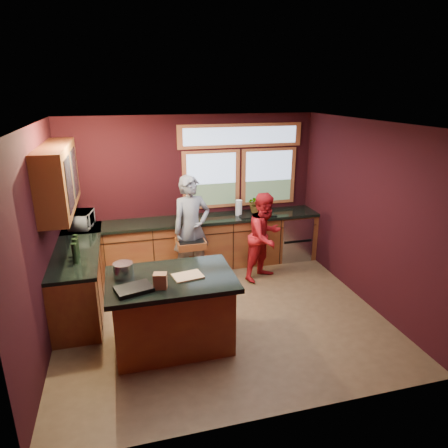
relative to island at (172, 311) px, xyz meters
name	(u,v)px	position (x,y,z in m)	size (l,w,h in m)	color
floor	(220,314)	(0.75, 0.53, -0.48)	(4.50, 4.50, 0.00)	brown
room_shell	(171,191)	(0.15, 0.86, 1.32)	(4.52, 4.02, 2.71)	black
back_counter	(208,242)	(0.95, 2.23, -0.01)	(4.50, 0.64, 0.93)	maroon
left_counter	(80,275)	(-1.20, 1.38, -0.01)	(0.64, 2.30, 0.93)	maroon
island	(172,311)	(0.00, 0.00, 0.00)	(1.55, 1.05, 0.95)	maroon
person_grey	(192,229)	(0.58, 1.78, 0.42)	(0.66, 0.43, 1.80)	slate
person_red	(265,237)	(1.78, 1.49, 0.28)	(0.73, 0.57, 1.51)	#A61319
microwave	(81,220)	(-1.17, 2.23, 0.59)	(0.49, 0.33, 0.27)	#999999
potted_plant	(256,204)	(1.88, 2.28, 0.62)	(0.31, 0.27, 0.35)	#999999
paper_towel	(239,208)	(1.54, 2.23, 0.59)	(0.12, 0.12, 0.28)	white
cutting_board	(188,276)	(0.20, -0.05, 0.48)	(0.35, 0.25, 0.02)	#AA8157
stock_pot	(123,270)	(-0.55, 0.15, 0.56)	(0.24, 0.24, 0.18)	#ACACB1
paper_bag	(160,281)	(-0.15, -0.25, 0.56)	(0.15, 0.12, 0.18)	brown
black_tray	(134,289)	(-0.45, -0.25, 0.49)	(0.40, 0.28, 0.05)	black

